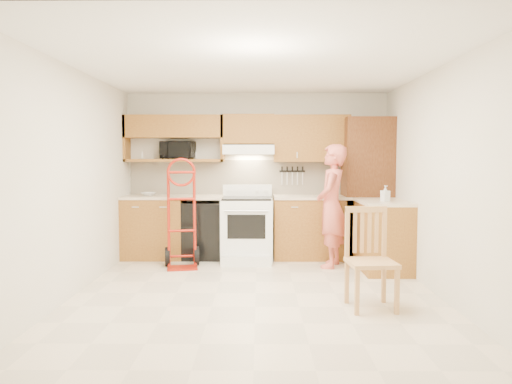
{
  "coord_description": "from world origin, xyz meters",
  "views": [
    {
      "loc": [
        0.04,
        -5.4,
        1.52
      ],
      "look_at": [
        0.0,
        0.5,
        1.1
      ],
      "focal_mm": 34.51,
      "sensor_mm": 36.0,
      "label": 1
    }
  ],
  "objects_px": {
    "hand_truck": "(182,218)",
    "dining_chair": "(371,259)",
    "range": "(247,224)",
    "person": "(332,206)",
    "microwave": "(178,150)"
  },
  "relations": [
    {
      "from": "hand_truck",
      "to": "dining_chair",
      "type": "relative_size",
      "value": 1.34
    },
    {
      "from": "range",
      "to": "person",
      "type": "xyz_separation_m",
      "value": [
        1.18,
        -0.38,
        0.3
      ]
    },
    {
      "from": "dining_chair",
      "to": "person",
      "type": "bearing_deg",
      "value": 89.46
    },
    {
      "from": "microwave",
      "to": "range",
      "type": "xyz_separation_m",
      "value": [
        1.06,
        -0.35,
        -1.08
      ]
    },
    {
      "from": "microwave",
      "to": "range",
      "type": "height_order",
      "value": "microwave"
    },
    {
      "from": "microwave",
      "to": "person",
      "type": "height_order",
      "value": "microwave"
    },
    {
      "from": "person",
      "to": "dining_chair",
      "type": "bearing_deg",
      "value": 21.24
    },
    {
      "from": "microwave",
      "to": "hand_truck",
      "type": "xyz_separation_m",
      "value": [
        0.18,
        -0.8,
        -0.95
      ]
    },
    {
      "from": "dining_chair",
      "to": "range",
      "type": "bearing_deg",
      "value": 115.49
    },
    {
      "from": "person",
      "to": "dining_chair",
      "type": "relative_size",
      "value": 1.68
    },
    {
      "from": "range",
      "to": "person",
      "type": "height_order",
      "value": "person"
    },
    {
      "from": "hand_truck",
      "to": "dining_chair",
      "type": "bearing_deg",
      "value": -50.12
    },
    {
      "from": "dining_chair",
      "to": "hand_truck",
      "type": "bearing_deg",
      "value": 135.7
    },
    {
      "from": "microwave",
      "to": "person",
      "type": "distance_m",
      "value": 2.48
    },
    {
      "from": "range",
      "to": "microwave",
      "type": "bearing_deg",
      "value": 161.53
    }
  ]
}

